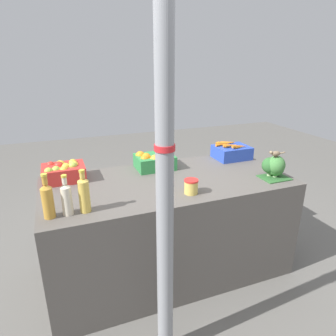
{
  "coord_description": "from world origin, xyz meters",
  "views": [
    {
      "loc": [
        -0.79,
        -2.05,
        1.74
      ],
      "look_at": [
        0.0,
        0.0,
        0.93
      ],
      "focal_mm": 32.0,
      "sensor_mm": 36.0,
      "label": 1
    }
  ],
  "objects_px": {
    "support_pole": "(165,171)",
    "pickle_jar": "(191,186)",
    "juice_bottle_amber": "(48,200)",
    "juice_bottle_golden": "(84,194)",
    "broccoli_pile": "(274,166)",
    "juice_bottle_cloudy": "(67,198)",
    "carrot_crate": "(231,152)",
    "sparrow_bird": "(275,153)",
    "orange_crate": "(154,161)",
    "apple_crate": "(63,171)"
  },
  "relations": [
    {
      "from": "support_pole",
      "to": "juice_bottle_amber",
      "type": "height_order",
      "value": "support_pole"
    },
    {
      "from": "juice_bottle_amber",
      "to": "juice_bottle_golden",
      "type": "distance_m",
      "value": 0.21
    },
    {
      "from": "support_pole",
      "to": "carrot_crate",
      "type": "height_order",
      "value": "support_pole"
    },
    {
      "from": "carrot_crate",
      "to": "sparrow_bird",
      "type": "height_order",
      "value": "sparrow_bird"
    },
    {
      "from": "juice_bottle_cloudy",
      "to": "juice_bottle_golden",
      "type": "distance_m",
      "value": 0.1
    },
    {
      "from": "apple_crate",
      "to": "orange_crate",
      "type": "xyz_separation_m",
      "value": [
        0.75,
        -0.0,
        -0.0
      ]
    },
    {
      "from": "juice_bottle_amber",
      "to": "orange_crate",
      "type": "bearing_deg",
      "value": 34.4
    },
    {
      "from": "pickle_jar",
      "to": "juice_bottle_golden",
      "type": "bearing_deg",
      "value": -179.54
    },
    {
      "from": "orange_crate",
      "to": "juice_bottle_amber",
      "type": "distance_m",
      "value": 1.04
    },
    {
      "from": "juice_bottle_golden",
      "to": "support_pole",
      "type": "bearing_deg",
      "value": -51.31
    },
    {
      "from": "juice_bottle_cloudy",
      "to": "juice_bottle_golden",
      "type": "relative_size",
      "value": 0.94
    },
    {
      "from": "orange_crate",
      "to": "apple_crate",
      "type": "bearing_deg",
      "value": 179.96
    },
    {
      "from": "juice_bottle_amber",
      "to": "carrot_crate",
      "type": "bearing_deg",
      "value": 19.81
    },
    {
      "from": "carrot_crate",
      "to": "juice_bottle_cloudy",
      "type": "bearing_deg",
      "value": -158.93
    },
    {
      "from": "support_pole",
      "to": "sparrow_bird",
      "type": "relative_size",
      "value": 17.98
    },
    {
      "from": "apple_crate",
      "to": "carrot_crate",
      "type": "relative_size",
      "value": 1.0
    },
    {
      "from": "support_pole",
      "to": "juice_bottle_cloudy",
      "type": "height_order",
      "value": "support_pole"
    },
    {
      "from": "carrot_crate",
      "to": "sparrow_bird",
      "type": "xyz_separation_m",
      "value": [
        0.02,
        -0.57,
        0.14
      ]
    },
    {
      "from": "orange_crate",
      "to": "sparrow_bird",
      "type": "relative_size",
      "value": 2.37
    },
    {
      "from": "sparrow_bird",
      "to": "juice_bottle_cloudy",
      "type": "bearing_deg",
      "value": 11.53
    },
    {
      "from": "pickle_jar",
      "to": "juice_bottle_cloudy",
      "type": "bearing_deg",
      "value": -179.6
    },
    {
      "from": "orange_crate",
      "to": "carrot_crate",
      "type": "bearing_deg",
      "value": 0.19
    },
    {
      "from": "broccoli_pile",
      "to": "sparrow_bird",
      "type": "distance_m",
      "value": 0.13
    },
    {
      "from": "orange_crate",
      "to": "carrot_crate",
      "type": "relative_size",
      "value": 1.0
    },
    {
      "from": "support_pole",
      "to": "sparrow_bird",
      "type": "height_order",
      "value": "support_pole"
    },
    {
      "from": "broccoli_pile",
      "to": "juice_bottle_cloudy",
      "type": "bearing_deg",
      "value": -178.21
    },
    {
      "from": "juice_bottle_cloudy",
      "to": "sparrow_bird",
      "type": "xyz_separation_m",
      "value": [
        1.56,
        0.02,
        0.1
      ]
    },
    {
      "from": "support_pole",
      "to": "orange_crate",
      "type": "relative_size",
      "value": 7.59
    },
    {
      "from": "carrot_crate",
      "to": "juice_bottle_golden",
      "type": "height_order",
      "value": "juice_bottle_golden"
    },
    {
      "from": "orange_crate",
      "to": "sparrow_bird",
      "type": "bearing_deg",
      "value": -35.04
    },
    {
      "from": "apple_crate",
      "to": "carrot_crate",
      "type": "xyz_separation_m",
      "value": [
        1.53,
        0.0,
        -0.01
      ]
    },
    {
      "from": "support_pole",
      "to": "orange_crate",
      "type": "distance_m",
      "value": 1.13
    },
    {
      "from": "juice_bottle_cloudy",
      "to": "broccoli_pile",
      "type": "bearing_deg",
      "value": 1.79
    },
    {
      "from": "juice_bottle_amber",
      "to": "sparrow_bird",
      "type": "height_order",
      "value": "juice_bottle_amber"
    },
    {
      "from": "support_pole",
      "to": "juice_bottle_amber",
      "type": "relative_size",
      "value": 8.63
    },
    {
      "from": "juice_bottle_amber",
      "to": "juice_bottle_golden",
      "type": "height_order",
      "value": "juice_bottle_amber"
    },
    {
      "from": "juice_bottle_cloudy",
      "to": "pickle_jar",
      "type": "bearing_deg",
      "value": 0.4
    },
    {
      "from": "pickle_jar",
      "to": "apple_crate",
      "type": "bearing_deg",
      "value": 144.85
    },
    {
      "from": "carrot_crate",
      "to": "juice_bottle_amber",
      "type": "relative_size",
      "value": 1.14
    },
    {
      "from": "orange_crate",
      "to": "sparrow_bird",
      "type": "distance_m",
      "value": 1.0
    },
    {
      "from": "carrot_crate",
      "to": "juice_bottle_cloudy",
      "type": "relative_size",
      "value": 1.23
    },
    {
      "from": "pickle_jar",
      "to": "juice_bottle_amber",
      "type": "bearing_deg",
      "value": -179.64
    },
    {
      "from": "juice_bottle_golden",
      "to": "juice_bottle_cloudy",
      "type": "bearing_deg",
      "value": -180.0
    },
    {
      "from": "juice_bottle_amber",
      "to": "pickle_jar",
      "type": "bearing_deg",
      "value": 0.36
    },
    {
      "from": "broccoli_pile",
      "to": "pickle_jar",
      "type": "relative_size",
      "value": 2.1
    },
    {
      "from": "support_pole",
      "to": "pickle_jar",
      "type": "distance_m",
      "value": 0.68
    },
    {
      "from": "juice_bottle_cloudy",
      "to": "orange_crate",
      "type": "bearing_deg",
      "value": 38.01
    },
    {
      "from": "orange_crate",
      "to": "carrot_crate",
      "type": "xyz_separation_m",
      "value": [
        0.78,
        0.0,
        -0.01
      ]
    },
    {
      "from": "carrot_crate",
      "to": "juice_bottle_golden",
      "type": "distance_m",
      "value": 1.55
    },
    {
      "from": "juice_bottle_amber",
      "to": "juice_bottle_golden",
      "type": "xyz_separation_m",
      "value": [
        0.21,
        0.0,
        0.0
      ]
    }
  ]
}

